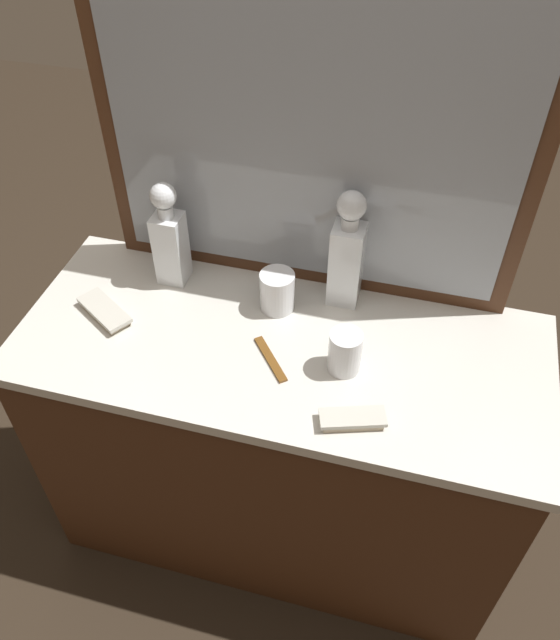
# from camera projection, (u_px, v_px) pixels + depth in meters

# --- Properties ---
(ground_plane) EXTENTS (6.00, 6.00, 0.00)m
(ground_plane) POSITION_uv_depth(u_px,v_px,m) (280.00, 516.00, 2.07)
(ground_plane) COLOR #2D2319
(dresser) EXTENTS (1.27, 0.54, 0.81)m
(dresser) POSITION_uv_depth(u_px,v_px,m) (280.00, 443.00, 1.79)
(dresser) COLOR #472816
(dresser) RESTS_ON ground_plane
(dresser_mirror) EXTENTS (1.01, 0.03, 0.77)m
(dresser_mirror) POSITION_uv_depth(u_px,v_px,m) (309.00, 145.00, 1.41)
(dresser_mirror) COLOR #472816
(dresser_mirror) RESTS_ON dresser
(crystal_decanter_left) EXTENTS (0.08, 0.08, 0.31)m
(crystal_decanter_left) POSITION_uv_depth(u_px,v_px,m) (347.00, 259.00, 1.53)
(crystal_decanter_left) COLOR white
(crystal_decanter_left) RESTS_ON dresser
(crystal_decanter_right) EXTENTS (0.07, 0.07, 0.29)m
(crystal_decanter_right) POSITION_uv_depth(u_px,v_px,m) (170.00, 242.00, 1.60)
(crystal_decanter_right) COLOR white
(crystal_decanter_right) RESTS_ON dresser
(crystal_tumbler_right) EXTENTS (0.08, 0.08, 0.11)m
(crystal_tumbler_right) POSITION_uv_depth(u_px,v_px,m) (345.00, 353.00, 1.42)
(crystal_tumbler_right) COLOR white
(crystal_tumbler_right) RESTS_ON dresser
(crystal_tumbler_front) EXTENTS (0.09, 0.09, 0.10)m
(crystal_tumbler_front) POSITION_uv_depth(u_px,v_px,m) (277.00, 293.00, 1.56)
(crystal_tumbler_front) COLOR white
(crystal_tumbler_front) RESTS_ON dresser
(silver_brush_far_right) EXTENTS (0.15, 0.09, 0.02)m
(silver_brush_far_right) POSITION_uv_depth(u_px,v_px,m) (352.00, 419.00, 1.33)
(silver_brush_far_right) COLOR #B7A88C
(silver_brush_far_right) RESTS_ON dresser
(silver_brush_rear) EXTENTS (0.17, 0.14, 0.02)m
(silver_brush_rear) POSITION_uv_depth(u_px,v_px,m) (105.00, 312.00, 1.57)
(silver_brush_rear) COLOR #B7A88C
(silver_brush_rear) RESTS_ON dresser
(tortoiseshell_comb) EXTENTS (0.11, 0.13, 0.01)m
(tortoiseshell_comb) POSITION_uv_depth(u_px,v_px,m) (270.00, 359.00, 1.47)
(tortoiseshell_comb) COLOR brown
(tortoiseshell_comb) RESTS_ON dresser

